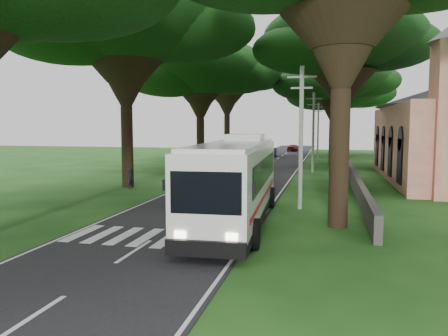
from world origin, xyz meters
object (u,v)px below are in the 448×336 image
object	(u,v)px
coach_bus	(236,180)
pole_far	(318,129)
pole_near	(301,135)
pole_mid	(313,131)
distant_car_b	(272,152)
distant_car_c	(294,148)
distant_car_a	(262,156)
pedestrian	(130,178)

from	to	relation	value
coach_bus	pole_far	bearing A→B (deg)	83.18
pole_near	pole_mid	size ratio (longest dim) A/B	1.00
pole_far	distant_car_b	xyz separation A→B (m)	(-6.86, 1.56, -3.50)
pole_near	distant_car_b	size ratio (longest dim) A/B	2.02
pole_near	pole_mid	xyz separation A→B (m)	(0.00, 20.00, 0.00)
pole_mid	distant_car_c	xyz separation A→B (m)	(-4.70, 36.34, -3.54)
distant_car_a	distant_car_b	bearing A→B (deg)	-77.05
coach_bus	distant_car_a	distance (m)	36.21
coach_bus	distant_car_b	world-z (taller)	coach_bus
pole_near	pole_far	bearing A→B (deg)	90.00
pole_mid	pedestrian	size ratio (longest dim) A/B	5.04
pole_mid	pole_far	world-z (taller)	same
pole_near	coach_bus	xyz separation A→B (m)	(-2.80, -4.29, -2.06)
distant_car_b	distant_car_c	distance (m)	14.93
distant_car_b	distant_car_c	size ratio (longest dim) A/B	0.94
distant_car_c	distant_car_a	bearing A→B (deg)	95.42
pedestrian	distant_car_b	bearing A→B (deg)	2.56
pole_far	distant_car_c	world-z (taller)	pole_far
pole_mid	distant_car_c	bearing A→B (deg)	97.37
distant_car_a	distant_car_c	size ratio (longest dim) A/B	1.00
pole_near	distant_car_a	world-z (taller)	pole_near
pole_far	distant_car_a	bearing A→B (deg)	-129.68
distant_car_a	pedestrian	distance (m)	27.18
distant_car_c	pedestrian	bearing A→B (deg)	91.45
pole_far	coach_bus	xyz separation A→B (m)	(-2.80, -44.29, -2.06)
pole_far	pedestrian	bearing A→B (deg)	-110.32
pole_mid	pedestrian	world-z (taller)	pole_mid
pedestrian	coach_bus	bearing A→B (deg)	-121.10
pole_near	distant_car_c	world-z (taller)	pole_near
coach_bus	distant_car_c	bearing A→B (deg)	88.60
pole_near	pedestrian	distance (m)	14.30
distant_car_a	pedestrian	bearing A→B (deg)	90.55
distant_car_c	pole_near	bearing A→B (deg)	105.33
pole_mid	pedestrian	xyz separation A→B (m)	(-12.90, -14.85, -3.39)
pole_far	distant_car_a	size ratio (longest dim) A/B	1.90
pole_far	distant_car_c	bearing A→B (deg)	106.05
coach_bus	distant_car_b	distance (m)	46.06
pedestrian	pole_mid	bearing A→B (deg)	-29.01
coach_bus	distant_car_b	xyz separation A→B (m)	(-4.06, 45.86, -1.43)
pole_mid	pedestrian	bearing A→B (deg)	-130.99
distant_car_a	distant_car_c	world-z (taller)	distant_car_a
pole_far	distant_car_b	distance (m)	7.86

